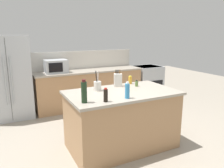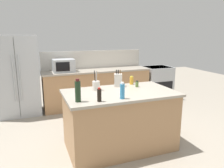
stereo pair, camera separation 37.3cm
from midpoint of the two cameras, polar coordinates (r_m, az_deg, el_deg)
ground_plane at (r=3.78m, az=4.91°, el=-15.95°), size 14.00×14.00×0.00m
back_counter_run at (r=5.63m, az=-1.98°, el=-0.98°), size 2.73×0.66×0.94m
wall_backsplash at (r=5.80m, az=-3.06°, el=6.43°), size 2.69×0.03×0.46m
kitchen_island at (r=3.58m, az=5.05°, el=-9.33°), size 1.74×1.01×0.94m
refrigerator at (r=5.30m, az=-21.60°, el=1.99°), size 0.91×0.75×1.80m
range_oven at (r=6.42m, az=13.26°, el=0.37°), size 0.76×0.65×0.92m
microwave at (r=5.31m, az=-10.59°, el=4.76°), size 0.51×0.39×0.30m
knife_block at (r=3.75m, az=4.47°, el=1.03°), size 0.16×0.14×0.29m
utensil_crock at (r=3.49m, az=-1.14°, el=-0.36°), size 0.12×0.12×0.32m
dish_soap_bottle at (r=3.05m, az=6.22°, el=-1.86°), size 0.07×0.07×0.24m
spice_jar_oregano at (r=3.77m, az=9.36°, el=-0.02°), size 0.05×0.05×0.11m
wine_bottle at (r=2.90m, az=-5.30°, el=-1.88°), size 0.08×0.08×0.31m
soy_sauce_bottle at (r=2.91m, az=0.32°, el=-2.94°), size 0.06×0.06×0.19m
honey_jar at (r=3.95m, az=7.82°, el=0.90°), size 0.07×0.07×0.15m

